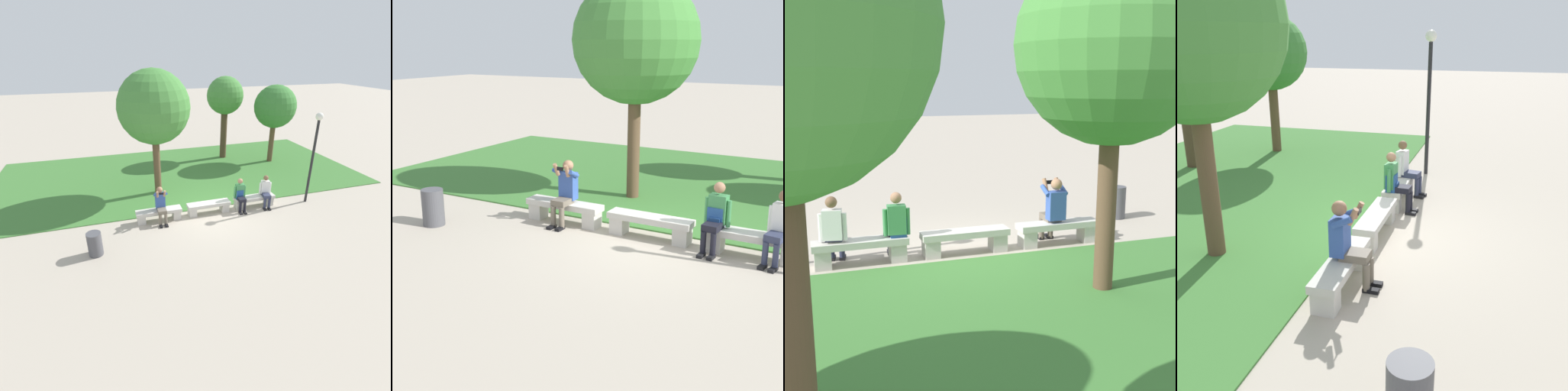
% 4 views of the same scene
% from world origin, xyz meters
% --- Properties ---
extents(ground_plane, '(80.00, 80.00, 0.00)m').
position_xyz_m(ground_plane, '(0.00, 0.00, 0.00)').
color(ground_plane, '#B2A593').
extents(grass_strip, '(17.48, 8.00, 0.03)m').
position_xyz_m(grass_strip, '(0.00, 4.38, 0.01)').
color(grass_strip, '#3D7533').
rests_on(grass_strip, ground).
extents(bench_main, '(1.66, 0.40, 0.45)m').
position_xyz_m(bench_main, '(-1.91, 0.00, 0.29)').
color(bench_main, beige).
rests_on(bench_main, ground).
extents(bench_near, '(1.66, 0.40, 0.45)m').
position_xyz_m(bench_near, '(0.00, 0.00, 0.29)').
color(bench_near, beige).
rests_on(bench_near, ground).
extents(bench_mid, '(1.66, 0.40, 0.45)m').
position_xyz_m(bench_mid, '(1.91, 0.00, 0.29)').
color(bench_mid, beige).
rests_on(bench_mid, ground).
extents(person_photographer, '(0.47, 0.72, 1.32)m').
position_xyz_m(person_photographer, '(-1.84, -0.08, 0.74)').
color(person_photographer, black).
rests_on(person_photographer, ground).
extents(person_distant, '(0.48, 0.69, 1.26)m').
position_xyz_m(person_distant, '(1.27, -0.07, 0.67)').
color(person_distant, black).
rests_on(person_distant, ground).
extents(person_companion, '(0.48, 0.71, 1.26)m').
position_xyz_m(person_companion, '(2.35, -0.06, 0.67)').
color(person_companion, black).
rests_on(person_companion, ground).
extents(backpack, '(0.28, 0.24, 0.43)m').
position_xyz_m(backpack, '(1.25, 0.01, 0.63)').
color(backpack, '#234C8C').
rests_on(backpack, bench_mid).
extents(tree_left_background, '(2.86, 2.86, 5.09)m').
position_xyz_m(tree_left_background, '(-1.49, 2.38, 3.63)').
color(tree_left_background, brown).
rests_on(tree_left_background, ground).
extents(trash_bin, '(0.44, 0.44, 0.75)m').
position_xyz_m(trash_bin, '(-4.15, -1.45, 0.38)').
color(trash_bin, '#4C4C51').
rests_on(trash_bin, ground).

